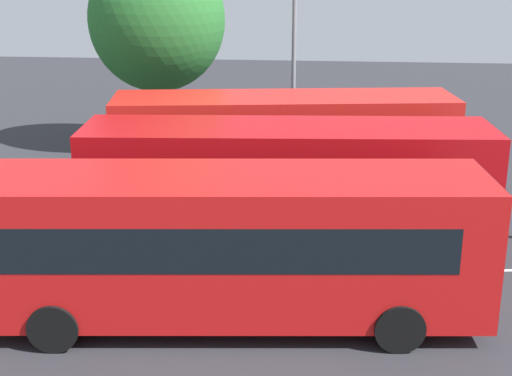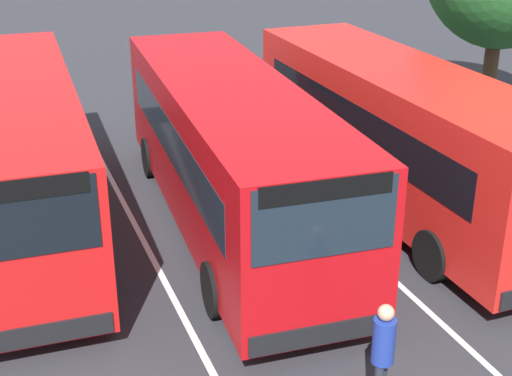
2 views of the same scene
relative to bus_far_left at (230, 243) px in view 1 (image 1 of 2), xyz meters
name	(u,v)px [view 1 (image 1 of 2)]	position (x,y,z in m)	size (l,w,h in m)	color
ground_plane	(266,242)	(0.39, 4.37, -1.76)	(67.15, 67.15, 0.00)	#2B2B30
bus_far_left	(230,243)	(0.00, 0.00, 0.00)	(10.65, 3.51, 3.18)	red
bus_center_left	(288,180)	(0.96, 4.39, 0.00)	(10.62, 3.29, 3.18)	#B70C11
bus_center_right	(285,141)	(0.63, 8.38, 0.00)	(10.71, 3.97, 3.18)	red
street_lamp	(293,49)	(0.65, 12.98, 2.25)	(0.25, 2.30, 6.92)	gray
depot_tree	(157,20)	(-4.45, 13.52, 3.19)	(5.07, 4.57, 7.63)	#4C3823
lane_stripe_outer_left	(259,275)	(0.39, 2.30, -1.75)	(13.48, 0.12, 0.01)	silver
lane_stripe_inner_left	(272,216)	(0.39, 6.43, -1.75)	(13.48, 0.12, 0.01)	silver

